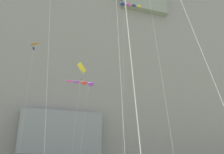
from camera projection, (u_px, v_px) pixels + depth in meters
The scene contains 5 objects.
cliff_face at pixel (62, 50), 71.74m from camera, with size 180.00×28.28×72.38m.
kite_windsock_high_left at pixel (128, 5), 45.43m from camera, with size 6.01×4.55×32.30m.
kite_delta_high_center at pixel (31, 49), 37.04m from camera, with size 1.94×2.19×20.96m.
kite_windsock_mid_left at pixel (84, 83), 34.46m from camera, with size 4.11×1.77×14.95m.
kite_diamond_front_field at pixel (81, 71), 37.01m from camera, with size 2.55×4.38×18.76m.
Camera 1 is at (-5.91, 4.15, 3.28)m, focal length 39.20 mm.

